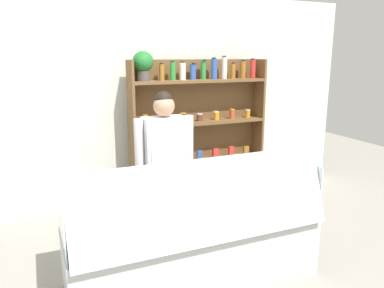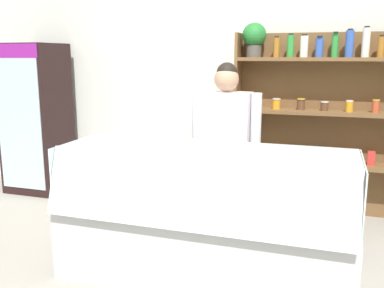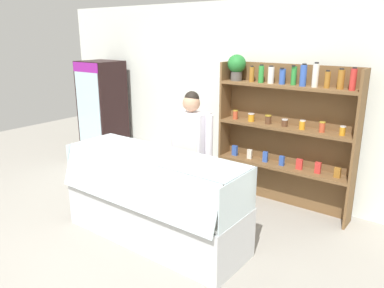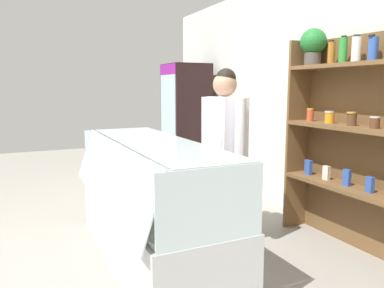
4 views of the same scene
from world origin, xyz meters
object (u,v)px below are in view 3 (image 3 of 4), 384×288
object	(u,v)px
shelving_unit	(282,124)
deli_display_case	(154,213)
drinks_fridge	(103,112)
shop_clerk	(191,145)

from	to	relation	value
shelving_unit	deli_display_case	distance (m)	2.00
drinks_fridge	deli_display_case	size ratio (longest dim) A/B	0.84
shelving_unit	shop_clerk	bearing A→B (deg)	-127.03
shelving_unit	shop_clerk	size ratio (longest dim) A/B	1.24
drinks_fridge	deli_display_case	bearing A→B (deg)	-29.89
deli_display_case	drinks_fridge	bearing A→B (deg)	150.11
deli_display_case	shop_clerk	size ratio (longest dim) A/B	1.34
drinks_fridge	shelving_unit	xyz separation A→B (m)	(3.32, 0.18, 0.22)
shelving_unit	deli_display_case	xyz separation A→B (m)	(-0.73, -1.67, -0.81)
drinks_fridge	shop_clerk	distance (m)	2.70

